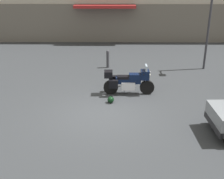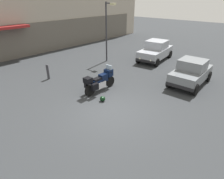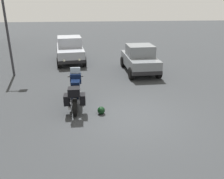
{
  "view_description": "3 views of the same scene",
  "coord_description": "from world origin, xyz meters",
  "px_view_note": "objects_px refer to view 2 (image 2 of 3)",
  "views": [
    {
      "loc": [
        0.53,
        -10.19,
        5.27
      ],
      "look_at": [
        0.44,
        0.48,
        0.83
      ],
      "focal_mm": 47.23,
      "sensor_mm": 36.0,
      "label": 1
    },
    {
      "loc": [
        -5.71,
        -5.04,
        4.88
      ],
      "look_at": [
        0.49,
        0.48,
        0.81
      ],
      "focal_mm": 30.49,
      "sensor_mm": 36.0,
      "label": 2
    },
    {
      "loc": [
        -7.26,
        1.4,
        3.9
      ],
      "look_at": [
        0.8,
        0.59,
        0.78
      ],
      "focal_mm": 37.31,
      "sensor_mm": 36.0,
      "label": 3
    }
  ],
  "objects_px": {
    "motorcycle": "(100,81)",
    "bollard_curbside": "(48,71)",
    "streetlamp_curbside": "(108,27)",
    "helmet": "(103,99)",
    "car_hatchback_near": "(156,51)",
    "car_compact_side": "(191,72)"
  },
  "relations": [
    {
      "from": "motorcycle",
      "to": "bollard_curbside",
      "type": "relative_size",
      "value": 2.24
    },
    {
      "from": "streetlamp_curbside",
      "to": "bollard_curbside",
      "type": "distance_m",
      "value": 5.84
    },
    {
      "from": "motorcycle",
      "to": "bollard_curbside",
      "type": "height_order",
      "value": "motorcycle"
    },
    {
      "from": "helmet",
      "to": "streetlamp_curbside",
      "type": "relative_size",
      "value": 0.06
    },
    {
      "from": "motorcycle",
      "to": "helmet",
      "type": "height_order",
      "value": "motorcycle"
    },
    {
      "from": "car_hatchback_near",
      "to": "bollard_curbside",
      "type": "xyz_separation_m",
      "value": [
        -8.27,
        3.08,
        -0.27
      ]
    },
    {
      "from": "car_compact_side",
      "to": "streetlamp_curbside",
      "type": "xyz_separation_m",
      "value": [
        0.04,
        6.88,
        2.02
      ]
    },
    {
      "from": "car_compact_side",
      "to": "bollard_curbside",
      "type": "distance_m",
      "value": 8.97
    },
    {
      "from": "helmet",
      "to": "car_hatchback_near",
      "type": "xyz_separation_m",
      "value": [
        8.04,
        1.63,
        0.67
      ]
    },
    {
      "from": "motorcycle",
      "to": "bollard_curbside",
      "type": "distance_m",
      "value": 3.9
    },
    {
      "from": "car_compact_side",
      "to": "bollard_curbside",
      "type": "xyz_separation_m",
      "value": [
        -5.34,
        7.21,
        -0.24
      ]
    },
    {
      "from": "motorcycle",
      "to": "bollard_curbside",
      "type": "bearing_deg",
      "value": 104.24
    },
    {
      "from": "car_compact_side",
      "to": "streetlamp_curbside",
      "type": "height_order",
      "value": "streetlamp_curbside"
    },
    {
      "from": "car_hatchback_near",
      "to": "bollard_curbside",
      "type": "distance_m",
      "value": 8.83
    },
    {
      "from": "helmet",
      "to": "car_compact_side",
      "type": "height_order",
      "value": "car_compact_side"
    },
    {
      "from": "car_hatchback_near",
      "to": "streetlamp_curbside",
      "type": "relative_size",
      "value": 0.88
    },
    {
      "from": "helmet",
      "to": "car_hatchback_near",
      "type": "relative_size",
      "value": 0.07
    },
    {
      "from": "car_hatchback_near",
      "to": "streetlamp_curbside",
      "type": "xyz_separation_m",
      "value": [
        -2.89,
        2.76,
        1.98
      ]
    },
    {
      "from": "helmet",
      "to": "streetlamp_curbside",
      "type": "xyz_separation_m",
      "value": [
        5.16,
        4.39,
        2.65
      ]
    },
    {
      "from": "helmet",
      "to": "car_hatchback_near",
      "type": "bearing_deg",
      "value": 11.45
    },
    {
      "from": "bollard_curbside",
      "to": "car_compact_side",
      "type": "bearing_deg",
      "value": -53.45
    },
    {
      "from": "car_hatchback_near",
      "to": "bollard_curbside",
      "type": "height_order",
      "value": "car_hatchback_near"
    }
  ]
}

